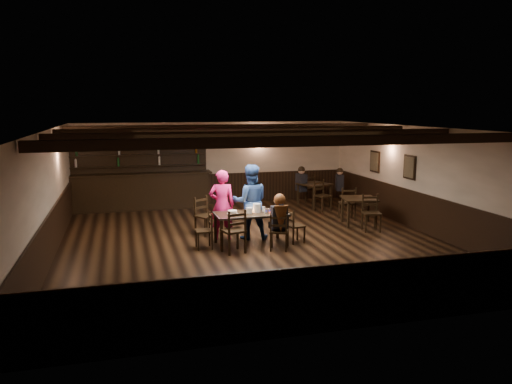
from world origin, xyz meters
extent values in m
plane|color=black|center=(0.00, 0.00, 0.00)|extent=(10.00, 10.00, 0.00)
cube|color=beige|center=(0.00, 5.00, 1.35)|extent=(9.00, 0.02, 2.70)
cube|color=beige|center=(0.00, -5.00, 1.35)|extent=(9.00, 0.02, 2.70)
cube|color=beige|center=(-4.50, 0.00, 1.35)|extent=(0.02, 10.00, 2.70)
cube|color=beige|center=(4.50, 0.00, 1.35)|extent=(0.02, 10.00, 2.70)
cube|color=silver|center=(0.00, 0.00, 2.70)|extent=(9.00, 10.00, 0.02)
cube|color=black|center=(0.00, 4.97, 0.50)|extent=(9.00, 0.04, 1.00)
cube|color=black|center=(0.00, -4.97, 0.50)|extent=(9.00, 0.04, 1.00)
cube|color=black|center=(-4.47, 0.00, 0.50)|extent=(0.04, 10.00, 1.00)
cube|color=black|center=(4.47, 0.00, 0.50)|extent=(0.04, 10.00, 1.00)
cube|color=black|center=(-1.90, 4.97, 1.85)|extent=(0.90, 0.03, 1.00)
cube|color=black|center=(-1.90, 4.95, 1.85)|extent=(0.80, 0.02, 0.90)
cube|color=black|center=(4.47, 0.50, 1.60)|extent=(0.03, 0.55, 0.65)
cube|color=#72664C|center=(4.45, 0.50, 1.60)|extent=(0.02, 0.45, 0.55)
cube|color=black|center=(4.47, 2.40, 1.55)|extent=(0.03, 0.55, 0.65)
cube|color=#72664C|center=(4.45, 2.40, 1.55)|extent=(0.02, 0.45, 0.55)
cube|color=black|center=(0.00, -3.00, 2.60)|extent=(8.90, 0.18, 0.18)
cube|color=black|center=(0.00, -1.00, 2.60)|extent=(8.90, 0.18, 0.18)
cube|color=black|center=(0.00, 1.00, 2.60)|extent=(8.90, 0.18, 0.18)
cube|color=black|center=(0.00, 3.00, 2.60)|extent=(8.90, 0.18, 0.18)
cube|color=black|center=(-0.88, -0.58, 0.35)|extent=(0.06, 0.06, 0.71)
cube|color=black|center=(-0.89, 0.13, 0.35)|extent=(0.06, 0.06, 0.71)
cube|color=black|center=(0.67, -0.57, 0.35)|extent=(0.06, 0.06, 0.71)
cube|color=black|center=(0.66, 0.15, 0.35)|extent=(0.06, 0.06, 0.71)
cube|color=black|center=(-0.11, -0.22, 0.73)|extent=(1.68, 0.85, 0.04)
cube|color=#A5A8AD|center=(-0.12, 0.18, 0.73)|extent=(1.67, 0.05, 0.05)
cube|color=#A5A8AD|center=(-0.11, -0.62, 0.73)|extent=(1.67, 0.05, 0.05)
cube|color=#A5A8AD|center=(0.71, -0.21, 0.73)|extent=(0.04, 0.84, 0.05)
cube|color=#A5A8AD|center=(-0.93, -0.23, 0.73)|extent=(0.04, 0.84, 0.05)
cube|color=black|center=(-0.50, -0.53, 0.24)|extent=(0.05, 0.05, 0.47)
cube|color=black|center=(-0.41, -0.89, 0.24)|extent=(0.05, 0.05, 0.47)
cube|color=black|center=(-0.89, -0.62, 0.24)|extent=(0.05, 0.05, 0.47)
cube|color=black|center=(-0.79, -0.98, 0.24)|extent=(0.05, 0.05, 0.47)
cube|color=black|center=(-0.65, -0.75, 0.49)|extent=(0.55, 0.54, 0.04)
cube|color=black|center=(-0.60, -0.94, 0.74)|extent=(0.46, 0.15, 0.49)
cube|color=black|center=(-0.60, -0.94, 0.69)|extent=(0.39, 0.12, 0.05)
cube|color=black|center=(-0.60, -0.94, 0.89)|extent=(0.39, 0.12, 0.05)
cube|color=black|center=(0.60, -0.74, 0.20)|extent=(0.04, 0.04, 0.41)
cube|color=black|center=(0.48, -1.04, 0.20)|extent=(0.04, 0.04, 0.41)
cube|color=black|center=(0.29, -0.61, 0.20)|extent=(0.04, 0.04, 0.41)
cube|color=black|center=(0.17, -0.91, 0.20)|extent=(0.04, 0.04, 0.41)
cube|color=black|center=(0.39, -0.83, 0.43)|extent=(0.51, 0.50, 0.04)
cube|color=black|center=(0.32, -0.98, 0.64)|extent=(0.38, 0.18, 0.43)
cube|color=black|center=(0.32, -0.98, 0.60)|extent=(0.33, 0.15, 0.05)
cube|color=black|center=(0.32, -0.98, 0.77)|extent=(0.33, 0.15, 0.05)
cube|color=black|center=(-1.39, -0.10, 0.20)|extent=(0.03, 0.03, 0.40)
cube|color=black|center=(-1.07, -0.10, 0.20)|extent=(0.03, 0.03, 0.40)
cube|color=black|center=(-1.38, -0.43, 0.20)|extent=(0.03, 0.03, 0.40)
cube|color=black|center=(-1.07, -0.43, 0.20)|extent=(0.03, 0.03, 0.40)
cube|color=black|center=(-1.23, -0.26, 0.41)|extent=(0.37, 0.39, 0.04)
cube|color=black|center=(-1.07, -0.26, 0.62)|extent=(0.03, 0.39, 0.41)
cube|color=black|center=(-1.07, -0.26, 0.58)|extent=(0.03, 0.33, 0.05)
cube|color=black|center=(-1.07, -0.26, 0.75)|extent=(0.03, 0.33, 0.05)
cube|color=black|center=(1.14, -0.46, 0.19)|extent=(0.04, 0.04, 0.39)
cube|color=black|center=(0.84, -0.52, 0.19)|extent=(0.04, 0.04, 0.39)
cube|color=black|center=(1.07, -0.14, 0.19)|extent=(0.04, 0.04, 0.39)
cube|color=black|center=(0.77, -0.20, 0.19)|extent=(0.04, 0.04, 0.39)
cube|color=black|center=(0.96, -0.33, 0.41)|extent=(0.43, 0.44, 0.04)
cube|color=black|center=(0.81, -0.36, 0.61)|extent=(0.11, 0.38, 0.41)
cube|color=black|center=(0.81, -0.36, 0.57)|extent=(0.09, 0.32, 0.05)
cube|color=black|center=(0.81, -0.36, 0.73)|extent=(0.09, 0.32, 0.05)
cube|color=black|center=(-1.04, 0.69, 0.23)|extent=(0.05, 0.05, 0.46)
cube|color=black|center=(-1.24, 0.99, 0.23)|extent=(0.05, 0.05, 0.46)
cube|color=black|center=(-0.72, 0.90, 0.23)|extent=(0.05, 0.05, 0.46)
cube|color=black|center=(-0.91, 1.20, 0.23)|extent=(0.05, 0.05, 0.46)
cube|color=black|center=(-0.98, 0.94, 0.48)|extent=(0.61, 0.60, 0.04)
cube|color=black|center=(-1.08, 1.10, 0.72)|extent=(0.40, 0.28, 0.48)
cube|color=black|center=(-1.08, 1.10, 0.68)|extent=(0.34, 0.23, 0.05)
cube|color=black|center=(-1.08, 1.10, 0.87)|extent=(0.34, 0.23, 0.05)
imported|color=#E72175|center=(-0.67, 0.41, 0.85)|extent=(0.68, 0.51, 1.71)
imported|color=navy|center=(0.01, 0.31, 0.91)|extent=(0.99, 0.83, 1.83)
cube|color=black|center=(0.39, -0.70, 0.52)|extent=(0.33, 0.33, 0.13)
cube|color=black|center=(0.39, -0.83, 0.76)|extent=(0.35, 0.21, 0.50)
cylinder|color=black|center=(0.39, -0.83, 0.99)|extent=(0.10, 0.35, 0.35)
sphere|color=#D8A384|center=(0.39, -0.83, 1.14)|extent=(0.22, 0.22, 0.22)
sphere|color=#3B1C0D|center=(0.39, -0.86, 1.15)|extent=(0.27, 0.27, 0.27)
cone|color=#3B1C0D|center=(0.39, -0.96, 0.74)|extent=(0.21, 0.21, 0.62)
cylinder|color=white|center=(-0.55, -0.21, 0.76)|extent=(0.26, 0.26, 0.01)
cylinder|color=white|center=(-0.55, -0.21, 0.80)|extent=(0.21, 0.21, 0.07)
cylinder|color=silver|center=(-0.55, -0.21, 0.79)|extent=(0.22, 0.22, 0.04)
cylinder|color=white|center=(-0.16, -0.24, 0.82)|extent=(0.15, 0.15, 0.14)
cylinder|color=white|center=(0.05, -0.17, 0.86)|extent=(0.18, 0.18, 0.21)
cylinder|color=#A5A8AD|center=(-0.09, -0.13, 0.77)|extent=(0.05, 0.05, 0.03)
sphere|color=orange|center=(-0.09, -0.13, 0.80)|extent=(0.03, 0.03, 0.03)
cylinder|color=silver|center=(0.19, -0.34, 0.80)|extent=(0.03, 0.03, 0.09)
cylinder|color=#A5A8AD|center=(0.27, -0.34, 0.80)|extent=(0.04, 0.04, 0.10)
cylinder|color=silver|center=(0.22, -0.14, 0.81)|extent=(0.07, 0.07, 0.12)
cube|color=maroon|center=(0.45, -0.32, 0.75)|extent=(0.33, 0.27, 0.00)
cube|color=#0E0F46|center=(0.41, -0.09, 0.75)|extent=(0.33, 0.25, 0.00)
cube|color=black|center=(-2.45, 4.65, 0.55)|extent=(4.29, 0.60, 1.10)
cube|color=black|center=(-2.45, 4.65, 1.12)|extent=(4.49, 0.70, 0.05)
cube|color=black|center=(-2.45, 4.92, 1.10)|extent=(4.29, 0.10, 2.20)
cube|color=black|center=(-2.45, 4.82, 1.35)|extent=(4.19, 0.22, 0.03)
cube|color=black|center=(-2.45, 4.82, 1.70)|extent=(4.19, 0.22, 0.03)
cube|color=black|center=(-2.45, 4.82, 2.05)|extent=(4.19, 0.22, 0.03)
cube|color=black|center=(3.23, 0.92, 0.73)|extent=(1.06, 1.06, 0.04)
cube|color=black|center=(2.80, 0.64, 0.35)|extent=(0.06, 0.06, 0.71)
cube|color=black|center=(2.95, 1.36, 0.35)|extent=(0.06, 0.06, 0.71)
cube|color=black|center=(3.51, 0.49, 0.35)|extent=(0.06, 0.06, 0.71)
cube|color=black|center=(3.67, 1.20, 0.35)|extent=(0.06, 0.06, 0.71)
cube|color=black|center=(3.02, 3.65, 0.73)|extent=(1.15, 1.15, 0.04)
cube|color=black|center=(2.81, 3.18, 0.35)|extent=(0.06, 0.06, 0.71)
cube|color=black|center=(2.54, 3.85, 0.35)|extent=(0.06, 0.06, 0.71)
cube|color=black|center=(3.49, 3.44, 0.35)|extent=(0.06, 0.06, 0.71)
cube|color=black|center=(3.22, 4.12, 0.35)|extent=(0.06, 0.06, 0.71)
cube|color=black|center=(2.66, 3.91, 0.76)|extent=(0.29, 0.42, 0.57)
sphere|color=#D8A384|center=(2.66, 3.91, 1.14)|extent=(0.22, 0.22, 0.22)
sphere|color=black|center=(2.66, 3.91, 1.18)|extent=(0.23, 0.23, 0.23)
cube|color=black|center=(3.93, 3.72, 0.73)|extent=(0.31, 0.41, 0.52)
sphere|color=#D8A384|center=(3.93, 3.72, 1.09)|extent=(0.20, 0.20, 0.20)
sphere|color=black|center=(3.93, 3.72, 1.12)|extent=(0.21, 0.21, 0.21)
camera|label=1|loc=(-2.97, -11.21, 3.20)|focal=35.00mm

